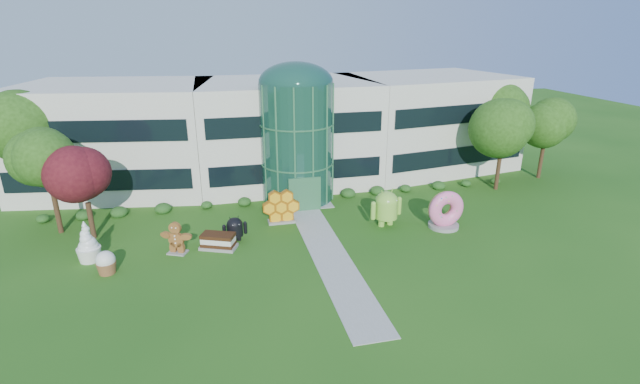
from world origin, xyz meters
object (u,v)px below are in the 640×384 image
object	(u,v)px
android_black	(235,227)
gingerbread	(176,238)
android_green	(386,206)
donut	(445,209)

from	to	relation	value
android_black	gingerbread	size ratio (longest dim) A/B	0.83
android_green	gingerbread	distance (m)	14.98
android_black	donut	world-z (taller)	donut
donut	gingerbread	bearing A→B (deg)	177.34
android_black	donut	bearing A→B (deg)	-13.35
android_green	donut	xyz separation A→B (m)	(4.04, -1.35, -0.10)
android_green	android_black	distance (m)	11.13
android_black	donut	size ratio (longest dim) A/B	0.69
donut	android_black	bearing A→B (deg)	173.41
android_green	donut	size ratio (longest dim) A/B	1.07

